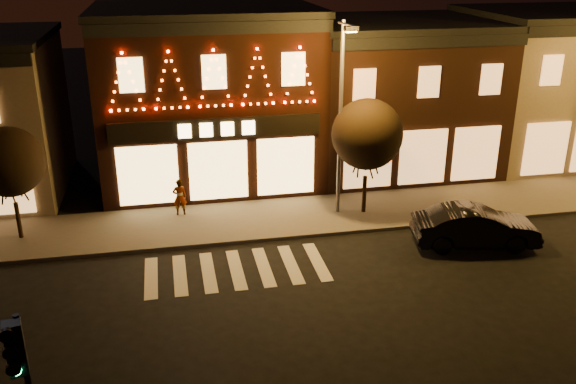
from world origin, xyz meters
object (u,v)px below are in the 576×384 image
object	(u,v)px
streetlamp_mid	(342,105)
pedestrian	(180,197)
dark_sedan	(475,227)
traffic_signal_near	(24,383)

from	to	relation	value
streetlamp_mid	pedestrian	bearing A→B (deg)	163.26
streetlamp_mid	dark_sedan	bearing A→B (deg)	-46.59
dark_sedan	pedestrian	distance (m)	12.08
traffic_signal_near	streetlamp_mid	bearing A→B (deg)	42.19
traffic_signal_near	pedestrian	xyz separation A→B (m)	(3.23, 14.69, -2.44)
dark_sedan	streetlamp_mid	bearing A→B (deg)	59.51
pedestrian	dark_sedan	bearing A→B (deg)	153.42
pedestrian	traffic_signal_near	bearing A→B (deg)	75.16
pedestrian	streetlamp_mid	bearing A→B (deg)	167.13
traffic_signal_near	dark_sedan	xyz separation A→B (m)	(14.25, 9.76, -2.60)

